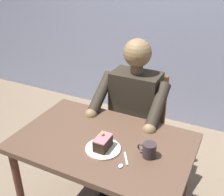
{
  "coord_description": "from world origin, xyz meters",
  "views": [
    {
      "loc": [
        -0.66,
        1.21,
        1.74
      ],
      "look_at": [
        -0.01,
        -0.1,
        0.98
      ],
      "focal_mm": 43.93,
      "sensor_mm": 36.0,
      "label": 1
    }
  ],
  "objects_px": {
    "seated_person": "(131,117)",
    "cake_slice": "(103,143)",
    "chair": "(138,122)",
    "dessert_spoon": "(123,162)",
    "dining_table": "(103,152)",
    "coffee_cup": "(149,150)"
  },
  "relations": [
    {
      "from": "seated_person",
      "to": "cake_slice",
      "type": "bearing_deg",
      "value": 94.64
    },
    {
      "from": "seated_person",
      "to": "coffee_cup",
      "type": "relative_size",
      "value": 11.09
    },
    {
      "from": "seated_person",
      "to": "dessert_spoon",
      "type": "distance_m",
      "value": 0.63
    },
    {
      "from": "dining_table",
      "to": "dessert_spoon",
      "type": "distance_m",
      "value": 0.26
    },
    {
      "from": "cake_slice",
      "to": "chair",
      "type": "bearing_deg",
      "value": -86.5
    },
    {
      "from": "chair",
      "to": "seated_person",
      "type": "relative_size",
      "value": 0.73
    },
    {
      "from": "seated_person",
      "to": "dessert_spoon",
      "type": "xyz_separation_m",
      "value": [
        -0.2,
        0.59,
        0.09
      ]
    },
    {
      "from": "chair",
      "to": "cake_slice",
      "type": "distance_m",
      "value": 0.76
    },
    {
      "from": "chair",
      "to": "cake_slice",
      "type": "xyz_separation_m",
      "value": [
        -0.04,
        0.71,
        0.28
      ]
    },
    {
      "from": "chair",
      "to": "cake_slice",
      "type": "height_order",
      "value": "chair"
    },
    {
      "from": "dining_table",
      "to": "chair",
      "type": "height_order",
      "value": "chair"
    },
    {
      "from": "dining_table",
      "to": "dessert_spoon",
      "type": "xyz_separation_m",
      "value": [
        -0.2,
        0.14,
        0.1
      ]
    },
    {
      "from": "cake_slice",
      "to": "coffee_cup",
      "type": "relative_size",
      "value": 1.08
    },
    {
      "from": "seated_person",
      "to": "coffee_cup",
      "type": "bearing_deg",
      "value": 122.83
    },
    {
      "from": "cake_slice",
      "to": "dessert_spoon",
      "type": "distance_m",
      "value": 0.17
    },
    {
      "from": "dining_table",
      "to": "coffee_cup",
      "type": "relative_size",
      "value": 9.73
    },
    {
      "from": "cake_slice",
      "to": "dessert_spoon",
      "type": "height_order",
      "value": "cake_slice"
    },
    {
      "from": "chair",
      "to": "cake_slice",
      "type": "bearing_deg",
      "value": 93.5
    },
    {
      "from": "dining_table",
      "to": "chair",
      "type": "xyz_separation_m",
      "value": [
        0.0,
        -0.63,
        -0.13
      ]
    },
    {
      "from": "seated_person",
      "to": "cake_slice",
      "type": "xyz_separation_m",
      "value": [
        -0.04,
        0.53,
        0.13
      ]
    },
    {
      "from": "dining_table",
      "to": "seated_person",
      "type": "distance_m",
      "value": 0.45
    },
    {
      "from": "seated_person",
      "to": "cake_slice",
      "type": "height_order",
      "value": "seated_person"
    }
  ]
}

